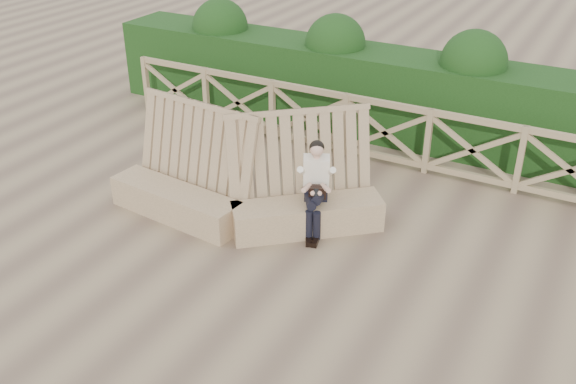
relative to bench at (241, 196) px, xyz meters
The scene contains 5 objects.
ground 1.40m from the bench, 36.29° to the right, with size 60.00×60.00×0.00m, color brown.
bench is the anchor object (origin of this frame).
woman 1.09m from the bench, 16.53° to the left, with size 0.53×0.79×1.29m.
guardrail 2.92m from the bench, 68.10° to the left, with size 10.10×0.09×1.10m.
hedge 4.07m from the bench, 74.44° to the left, with size 12.00×1.20×1.50m, color black.
Camera 1 is at (3.24, -5.76, 4.76)m, focal length 40.00 mm.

